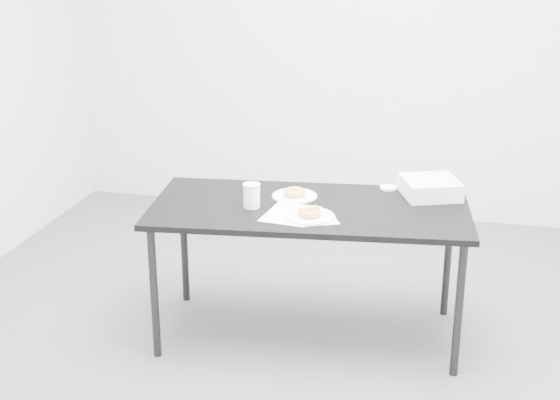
% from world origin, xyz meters
% --- Properties ---
extents(floor, '(4.00, 4.00, 0.00)m').
position_xyz_m(floor, '(0.00, 0.00, 0.00)').
color(floor, '#49494E').
rests_on(floor, ground).
extents(wall_back, '(4.00, 0.02, 2.70)m').
position_xyz_m(wall_back, '(0.00, 2.00, 1.35)').
color(wall_back, silver).
rests_on(wall_back, floor).
extents(table, '(1.59, 0.87, 0.70)m').
position_xyz_m(table, '(0.07, 0.17, 0.64)').
color(table, black).
rests_on(table, floor).
extents(scorecard, '(0.25, 0.31, 0.00)m').
position_xyz_m(scorecard, '(0.00, 0.04, 0.70)').
color(scorecard, white).
rests_on(scorecard, table).
extents(logo_patch, '(0.05, 0.05, 0.00)m').
position_xyz_m(logo_patch, '(0.07, 0.14, 0.70)').
color(logo_patch, green).
rests_on(logo_patch, scorecard).
extents(pen, '(0.11, 0.08, 0.01)m').
position_xyz_m(pen, '(0.05, 0.13, 0.70)').
color(pen, '#0C8B7A').
rests_on(pen, scorecard).
extents(napkin, '(0.22, 0.22, 0.00)m').
position_xyz_m(napkin, '(0.14, -0.00, 0.70)').
color(napkin, white).
rests_on(napkin, table).
extents(plate_near, '(0.23, 0.23, 0.01)m').
position_xyz_m(plate_near, '(0.10, 0.01, 0.70)').
color(plate_near, white).
rests_on(plate_near, napkin).
extents(donut_near, '(0.14, 0.14, 0.04)m').
position_xyz_m(donut_near, '(0.10, 0.01, 0.72)').
color(donut_near, '#DC9046').
rests_on(donut_near, plate_near).
extents(plate_far, '(0.23, 0.23, 0.01)m').
position_xyz_m(plate_far, '(-0.03, 0.29, 0.70)').
color(plate_far, white).
rests_on(plate_far, table).
extents(donut_far, '(0.14, 0.14, 0.04)m').
position_xyz_m(donut_far, '(-0.03, 0.29, 0.72)').
color(donut_far, '#DC9046').
rests_on(donut_far, plate_far).
extents(coffee_cup, '(0.08, 0.08, 0.12)m').
position_xyz_m(coffee_cup, '(-0.20, 0.09, 0.75)').
color(coffee_cup, white).
rests_on(coffee_cup, table).
extents(cup_lid, '(0.09, 0.09, 0.01)m').
position_xyz_m(cup_lid, '(0.41, 0.51, 0.70)').
color(cup_lid, white).
rests_on(cup_lid, table).
extents(bakery_box, '(0.34, 0.34, 0.09)m').
position_xyz_m(bakery_box, '(0.62, 0.45, 0.74)').
color(bakery_box, silver).
rests_on(bakery_box, table).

